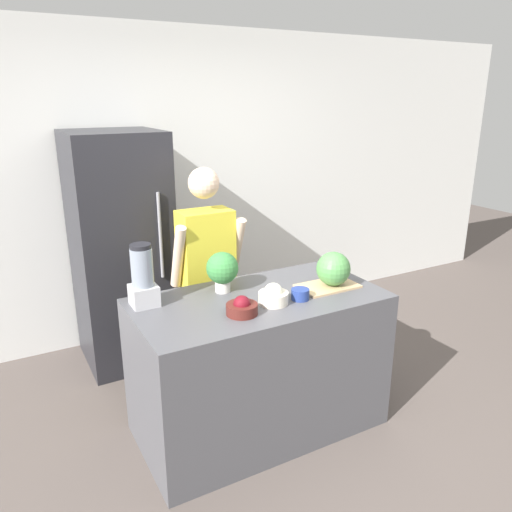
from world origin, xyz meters
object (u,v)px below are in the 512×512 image
object	(u,v)px
person	(207,279)
potted_plant	(222,269)
blender	(143,278)
refrigerator	(121,251)
bowl_cherries	(242,307)
bowl_small_blue	(300,294)
watermelon	(333,269)
bowl_cream	(273,296)

from	to	relation	value
person	potted_plant	size ratio (longest dim) A/B	6.36
blender	potted_plant	xyz separation A→B (m)	(0.48, -0.03, -0.02)
refrigerator	bowl_cherries	world-z (taller)	refrigerator
potted_plant	blender	bearing A→B (deg)	176.60
bowl_cherries	bowl_small_blue	bearing A→B (deg)	2.93
refrigerator	blender	distance (m)	1.12
potted_plant	watermelon	bearing A→B (deg)	-22.44
refrigerator	bowl_cherries	xyz separation A→B (m)	(0.29, -1.48, 0.03)
blender	bowl_cherries	bearing A→B (deg)	-41.32
bowl_cream	watermelon	bearing A→B (deg)	5.69
bowl_cherries	potted_plant	distance (m)	0.37
watermelon	bowl_cherries	distance (m)	0.70
watermelon	bowl_small_blue	distance (m)	0.31
person	bowl_cherries	xyz separation A→B (m)	(-0.12, -0.77, 0.11)
bowl_cherries	watermelon	bearing A→B (deg)	7.33
watermelon	blender	world-z (taller)	blender
person	watermelon	world-z (taller)	person
person	watermelon	bearing A→B (deg)	-50.45
bowl_small_blue	potted_plant	xyz separation A→B (m)	(-0.35, 0.33, 0.11)
person	potted_plant	xyz separation A→B (m)	(-0.07, -0.42, 0.21)
person	bowl_cherries	size ratio (longest dim) A/B	9.09
watermelon	blender	bearing A→B (deg)	165.39
watermelon	refrigerator	bearing A→B (deg)	125.07
person	watermelon	distance (m)	0.91
bowl_cream	blender	xyz separation A→B (m)	(-0.66, 0.34, 0.12)
bowl_cream	potted_plant	world-z (taller)	potted_plant
refrigerator	blender	bearing A→B (deg)	-97.68
watermelon	potted_plant	bearing A→B (deg)	157.56
person	bowl_small_blue	size ratio (longest dim) A/B	14.86
bowl_small_blue	blender	distance (m)	0.92
bowl_cherries	bowl_small_blue	distance (m)	0.40
refrigerator	person	size ratio (longest dim) A/B	1.13
bowl_small_blue	potted_plant	distance (m)	0.50
person	blender	size ratio (longest dim) A/B	4.38
watermelon	bowl_small_blue	bearing A→B (deg)	-166.78
watermelon	bowl_cream	bearing A→B (deg)	-174.31
bowl_cream	bowl_small_blue	xyz separation A→B (m)	(0.17, -0.02, -0.02)
bowl_cream	blender	world-z (taller)	blender
bowl_small_blue	blender	xyz separation A→B (m)	(-0.83, 0.36, 0.13)
watermelon	blender	xyz separation A→B (m)	(-1.12, 0.29, 0.05)
refrigerator	potted_plant	world-z (taller)	refrigerator
bowl_cream	refrigerator	bearing A→B (deg)	109.66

